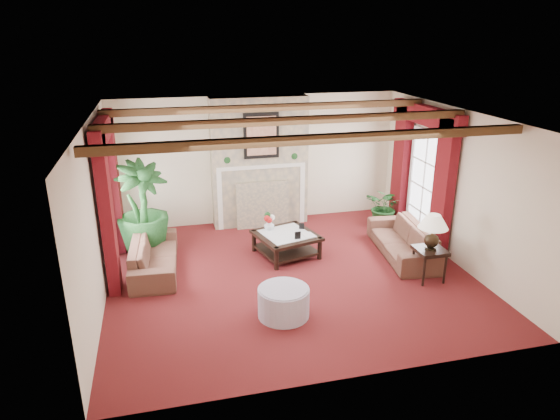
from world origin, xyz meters
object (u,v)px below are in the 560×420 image
object	(u,v)px
potted_palm	(144,227)
side_table	(429,264)
coffee_table	(286,244)
sofa_right	(403,235)
ottoman	(284,302)
sofa_left	(154,250)

from	to	relation	value
potted_palm	side_table	world-z (taller)	potted_palm
potted_palm	coffee_table	distance (m)	2.67
coffee_table	potted_palm	bearing A→B (deg)	147.63
sofa_right	potted_palm	bearing A→B (deg)	-98.95
coffee_table	ottoman	xyz separation A→B (m)	(-0.56, -2.02, 0.01)
potted_palm	ottoman	world-z (taller)	potted_palm
sofa_right	ottoman	distance (m)	3.07
coffee_table	side_table	world-z (taller)	side_table
potted_palm	side_table	distance (m)	5.14
sofa_left	coffee_table	world-z (taller)	sofa_left
potted_palm	coffee_table	xyz separation A→B (m)	(2.53, -0.79, -0.28)
potted_palm	side_table	bearing A→B (deg)	-26.51
coffee_table	sofa_right	bearing A→B (deg)	-28.29
coffee_table	ottoman	distance (m)	2.10
sofa_left	sofa_right	world-z (taller)	sofa_right
ottoman	side_table	bearing A→B (deg)	11.21
potted_palm	side_table	xyz separation A→B (m)	(4.60, -2.29, -0.21)
side_table	coffee_table	bearing A→B (deg)	143.96
sofa_left	side_table	xyz separation A→B (m)	(4.43, -1.45, -0.09)
sofa_right	coffee_table	bearing A→B (deg)	-96.69
sofa_left	coffee_table	bearing A→B (deg)	-85.56
sofa_left	ottoman	size ratio (longest dim) A/B	2.58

